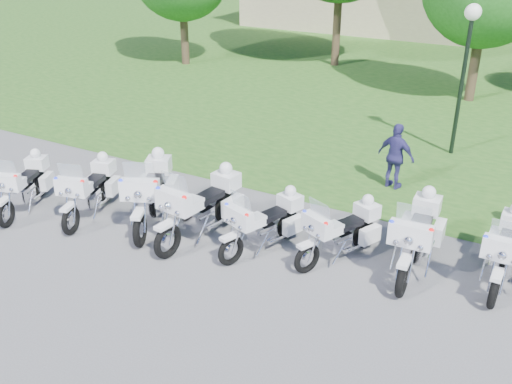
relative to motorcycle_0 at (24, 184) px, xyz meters
The scene contains 12 objects.
ground 4.45m from the motorcycle_0, ahead, with size 100.00×100.00×0.00m, color #5B5B60.
grass_lawn 27.77m from the motorcycle_0, 80.90° to the left, with size 100.00×48.00×0.01m, color #26581B.
motorcycle_0 is the anchor object (origin of this frame).
motorcycle_1 1.64m from the motorcycle_0, 18.40° to the left, with size 1.14×2.23×1.53m.
motorcycle_2 3.12m from the motorcycle_0, 17.32° to the left, with size 1.54×2.44×1.76m.
motorcycle_3 4.44m from the motorcycle_0, 11.91° to the left, with size 1.04×2.58×1.74m.
motorcycle_4 5.86m from the motorcycle_0, 10.73° to the left, with size 1.18×2.12×1.48m.
motorcycle_5 7.40m from the motorcycle_0, 11.86° to the left, with size 1.26×2.03×1.46m.
motorcycle_6 8.82m from the motorcycle_0, 12.42° to the left, with size 0.90×2.54×1.71m.
motorcycle_7 10.42m from the motorcycle_0, 12.50° to the left, with size 0.78×2.35×1.58m.
lamp_post 11.85m from the motorcycle_0, 46.51° to the left, with size 0.44×0.44×4.18m.
bystander_c 8.91m from the motorcycle_0, 36.22° to the left, with size 0.99×0.41×1.68m, color navy.
Camera 1 is at (6.11, -8.28, 6.14)m, focal length 40.00 mm.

